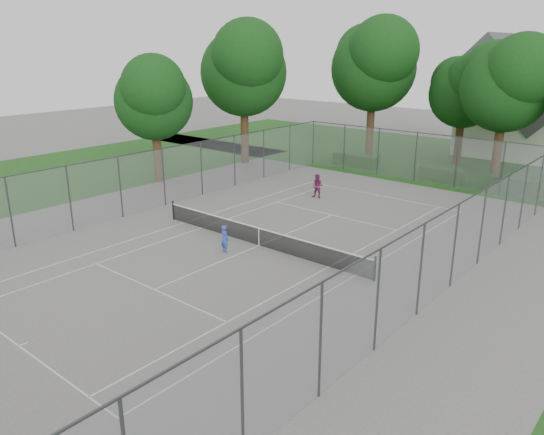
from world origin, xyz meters
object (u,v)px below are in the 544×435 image
Objects in this scene: house at (516,108)px; woman_player at (318,186)px; tennis_net at (259,236)px; girl_player at (225,239)px.

woman_player is at bearing -102.99° from house.
girl_player reaches higher than tennis_net.
house is (2.39, 31.08, 3.67)m from tennis_net.
house is at bearing 64.49° from woman_player.
girl_player is (-3.07, -32.75, -3.51)m from house.
woman_player is (-2.07, 10.49, 0.10)m from girl_player.
tennis_net is 1.24× the size of house.
girl_player is 0.87× the size of woman_player.
woman_player is at bearing -68.19° from girl_player.
woman_player reaches higher than girl_player.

